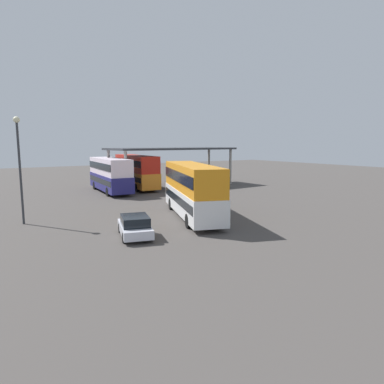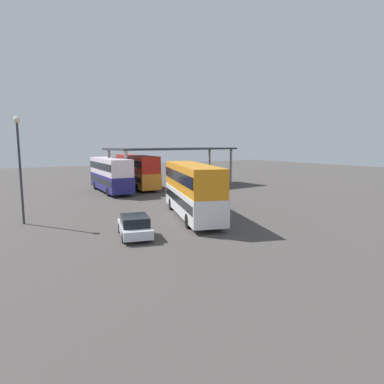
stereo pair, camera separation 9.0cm
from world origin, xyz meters
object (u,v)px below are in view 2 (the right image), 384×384
at_px(parked_hatchback, 135,226).
at_px(double_decker_main, 192,188).
at_px(double_decker_mid_row, 137,170).
at_px(lamppost_tall, 19,157).
at_px(double_decker_near_canopy, 110,173).

bearing_deg(parked_hatchback, double_decker_main, -49.05).
xyz_separation_m(double_decker_mid_row, lamppost_tall, (-14.99, -14.14, 2.49)).
bearing_deg(lamppost_tall, double_decker_mid_row, 43.32).
bearing_deg(double_decker_mid_row, parked_hatchback, 161.01).
bearing_deg(double_decker_mid_row, double_decker_main, 174.42).
distance_m(parked_hatchback, lamppost_tall, 10.15).
height_order(double_decker_near_canopy, lamppost_tall, lamppost_tall).
bearing_deg(double_decker_mid_row, lamppost_tall, 138.20).
xyz_separation_m(double_decker_main, double_decker_mid_row, (3.46, 18.76, 0.04)).
height_order(double_decker_near_canopy, double_decker_mid_row, double_decker_mid_row).
relative_size(double_decker_near_canopy, lamppost_tall, 1.39).
xyz_separation_m(double_decker_near_canopy, double_decker_mid_row, (4.09, 1.70, 0.11)).
xyz_separation_m(double_decker_main, parked_hatchback, (-6.12, -2.89, -1.61)).
distance_m(double_decker_near_canopy, double_decker_mid_row, 4.43).
relative_size(double_decker_mid_row, lamppost_tall, 1.47).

